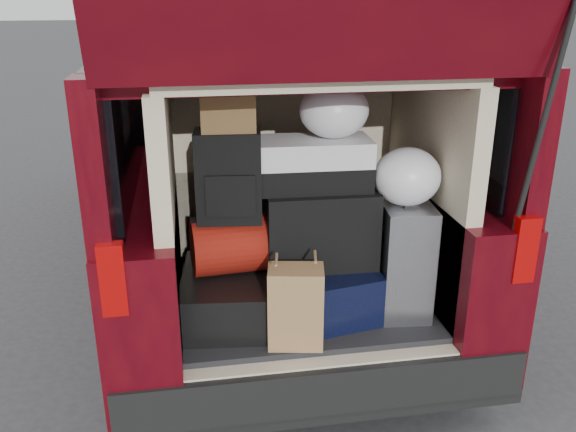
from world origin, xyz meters
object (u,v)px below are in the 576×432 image
object	(u,v)px
silver_roller	(402,257)
black_hardshell	(226,295)
black_soft_case	(320,226)
backpack	(229,176)
navy_hardshell	(319,285)
red_duffel	(237,244)
kraft_bag	(296,307)
twotone_duffel	(314,164)

from	to	relation	value
silver_roller	black_hardshell	bearing A→B (deg)	-178.31
black_soft_case	backpack	bearing A→B (deg)	-176.21
navy_hardshell	red_duffel	xyz separation A→B (m)	(-0.40, 0.03, 0.24)
kraft_bag	backpack	distance (m)	0.66
navy_hardshell	red_duffel	bearing A→B (deg)	165.74
silver_roller	twotone_duffel	xyz separation A→B (m)	(-0.43, 0.11, 0.47)
black_hardshell	twotone_duffel	xyz separation A→B (m)	(0.44, 0.05, 0.63)
twotone_duffel	navy_hardshell	bearing A→B (deg)	-53.39
silver_roller	red_duffel	world-z (taller)	silver_roller
navy_hardshell	black_soft_case	world-z (taller)	black_soft_case
backpack	twotone_duffel	distance (m)	0.41
black_hardshell	silver_roller	world-z (taller)	silver_roller
twotone_duffel	black_hardshell	bearing A→B (deg)	-171.69
navy_hardshell	black_soft_case	xyz separation A→B (m)	(0.00, 0.01, 0.32)
kraft_bag	twotone_duffel	world-z (taller)	twotone_duffel
red_duffel	backpack	xyz separation A→B (m)	(-0.03, -0.03, 0.35)
black_hardshell	black_soft_case	world-z (taller)	black_soft_case
backpack	black_hardshell	bearing A→B (deg)	-163.84
red_duffel	backpack	size ratio (longest dim) A/B	1.01
kraft_bag	backpack	world-z (taller)	backpack
backpack	twotone_duffel	bearing A→B (deg)	12.11
kraft_bag	black_soft_case	bearing A→B (deg)	71.55
black_soft_case	backpack	xyz separation A→B (m)	(-0.43, -0.02, 0.28)
black_hardshell	twotone_duffel	bearing A→B (deg)	12.23
silver_roller	kraft_bag	bearing A→B (deg)	-151.81
black_soft_case	red_duffel	bearing A→B (deg)	179.92
navy_hardshell	kraft_bag	size ratio (longest dim) A/B	1.52
black_soft_case	twotone_duffel	xyz separation A→B (m)	(-0.03, 0.02, 0.31)
navy_hardshell	black_soft_case	size ratio (longest dim) A/B	1.09
black_soft_case	backpack	world-z (taller)	backpack
red_duffel	navy_hardshell	bearing A→B (deg)	-8.79
navy_hardshell	silver_roller	distance (m)	0.44
navy_hardshell	twotone_duffel	bearing A→B (deg)	113.91
black_hardshell	silver_roller	xyz separation A→B (m)	(0.87, -0.06, 0.17)
black_hardshell	backpack	distance (m)	0.61
twotone_duffel	red_duffel	bearing A→B (deg)	-175.91
red_duffel	twotone_duffel	bearing A→B (deg)	-3.14
navy_hardshell	black_soft_case	bearing A→B (deg)	63.49
black_soft_case	backpack	distance (m)	0.52
black_soft_case	black_hardshell	bearing A→B (deg)	-175.66
kraft_bag	red_duffel	bearing A→B (deg)	134.80
navy_hardshell	red_duffel	world-z (taller)	red_duffel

